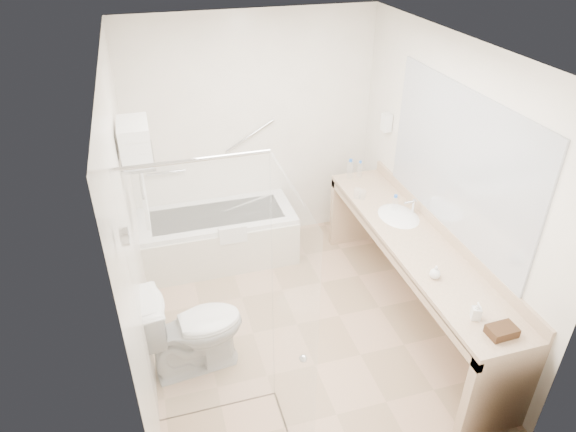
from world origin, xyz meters
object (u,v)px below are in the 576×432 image
object	(u,v)px
toilet	(193,328)
amenity_basket	(502,331)
bathtub	(219,236)
vanity_counter	(413,259)
water_bottle_left	(350,169)

from	to	relation	value
toilet	amenity_basket	xyz separation A→B (m)	(1.97, -1.12, 0.48)
bathtub	vanity_counter	distance (m)	2.09
bathtub	toilet	world-z (taller)	toilet
toilet	water_bottle_left	bearing A→B (deg)	-60.99
vanity_counter	water_bottle_left	size ratio (longest dim) A/B	12.61
bathtub	toilet	xyz separation A→B (m)	(-0.45, -1.46, 0.13)
toilet	water_bottle_left	distance (m)	2.35
amenity_basket	water_bottle_left	distance (m)	2.44
bathtub	amenity_basket	world-z (taller)	amenity_basket
bathtub	toilet	bearing A→B (deg)	-107.17
water_bottle_left	toilet	bearing A→B (deg)	-144.70
vanity_counter	water_bottle_left	distance (m)	1.29
vanity_counter	water_bottle_left	bearing A→B (deg)	95.13
bathtub	water_bottle_left	world-z (taller)	water_bottle_left
toilet	amenity_basket	size ratio (longest dim) A/B	4.21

